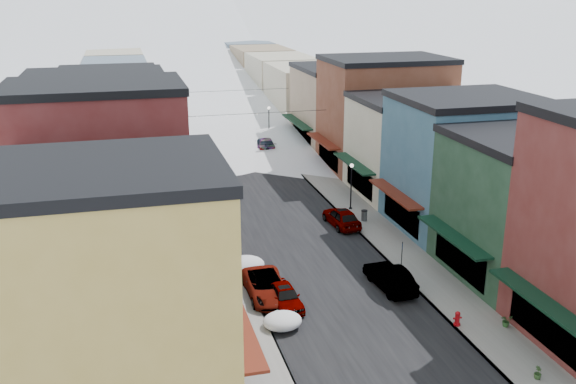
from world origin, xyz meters
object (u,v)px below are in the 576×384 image
car_dark_hatch (220,190)px  trash_can (364,215)px  car_silver_sedan (285,296)px  streetlamp_near (351,180)px  car_white_suv (266,286)px  fire_hydrant (457,319)px  car_green_sedan (390,277)px

car_dark_hatch → trash_can: 13.97m
car_silver_sedan → streetlamp_near: 18.19m
car_white_suv → streetlamp_near: (10.52, 13.78, 1.94)m
fire_hydrant → car_white_suv: bearing=146.1°
car_silver_sedan → trash_can: 15.63m
car_silver_sedan → trash_can: car_silver_sedan is taller
car_green_sedan → fire_hydrant: size_ratio=5.47×
car_white_suv → streetlamp_near: 17.45m
fire_hydrant → trash_can: size_ratio=0.97×
car_white_suv → car_silver_sedan: car_white_suv is taller
car_dark_hatch → streetlamp_near: (10.16, -6.48, 1.98)m
car_green_sedan → car_silver_sedan: bearing=0.8°
car_green_sedan → fire_hydrant: bearing=103.0°
car_silver_sedan → fire_hydrant: bearing=-32.3°
car_silver_sedan → car_green_sedan: (7.00, 0.60, 0.10)m
fire_hydrant → streetlamp_near: (1.02, 20.16, 2.12)m
trash_can → car_white_suv: bearing=-134.6°
car_silver_sedan → car_dark_hatch: 21.73m
car_white_suv → trash_can: 15.08m
car_dark_hatch → car_silver_sedan: bearing=-90.5°
car_white_suv → streetlamp_near: streetlamp_near is taller
car_green_sedan → trash_can: car_green_sedan is taller
car_green_sedan → streetlamp_near: (2.72, 14.64, 1.89)m
car_white_suv → fire_hydrant: car_white_suv is taller
car_silver_sedan → fire_hydrant: (8.70, -4.91, -0.13)m
car_silver_sedan → car_dark_hatch: (-0.44, 21.72, 0.01)m
car_white_suv → fire_hydrant: size_ratio=6.07×
fire_hydrant → streetlamp_near: 20.29m
trash_can → fire_hydrant: bearing=-93.6°
car_dark_hatch → streetlamp_near: streetlamp_near is taller
fire_hydrant → trash_can: (1.08, 17.11, 0.06)m
car_dark_hatch → trash_can: bearing=-44.7°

